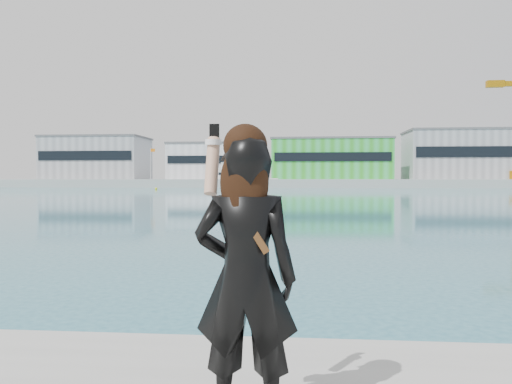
% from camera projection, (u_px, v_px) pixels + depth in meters
% --- Properties ---
extents(far_quay, '(320.00, 40.00, 2.00)m').
position_uv_depth(far_quay, '(300.00, 183.00, 133.04)').
color(far_quay, '#9E9E99').
rests_on(far_quay, ground).
extents(warehouse_grey_left, '(26.52, 16.36, 11.50)m').
position_uv_depth(warehouse_grey_left, '(97.00, 158.00, 135.70)').
color(warehouse_grey_left, gray).
rests_on(warehouse_grey_left, far_quay).
extents(warehouse_white, '(24.48, 15.35, 9.50)m').
position_uv_depth(warehouse_white, '(217.00, 161.00, 132.81)').
color(warehouse_white, silver).
rests_on(warehouse_white, far_quay).
extents(warehouse_green, '(30.60, 16.36, 10.50)m').
position_uv_depth(warehouse_green, '(330.00, 159.00, 130.14)').
color(warehouse_green, green).
rests_on(warehouse_green, far_quay).
extents(warehouse_grey_right, '(25.50, 15.35, 12.50)m').
position_uv_depth(warehouse_grey_right, '(457.00, 155.00, 127.28)').
color(warehouse_grey_right, gray).
rests_on(warehouse_grey_right, far_quay).
extents(flagpole_left, '(1.28, 0.16, 8.00)m').
position_uv_depth(flagpole_left, '(151.00, 161.00, 127.28)').
color(flagpole_left, silver).
rests_on(flagpole_left, far_quay).
extents(flagpole_right, '(1.28, 0.16, 8.00)m').
position_uv_depth(flagpole_right, '(390.00, 161.00, 121.97)').
color(flagpole_right, silver).
rests_on(flagpole_right, far_quay).
extents(motor_yacht, '(17.61, 9.62, 7.92)m').
position_uv_depth(motor_yacht, '(239.00, 178.00, 119.55)').
color(motor_yacht, silver).
rests_on(motor_yacht, ground).
extents(buoy_far, '(0.50, 0.50, 0.50)m').
position_uv_depth(buoy_far, '(156.00, 190.00, 98.97)').
color(buoy_far, '#EAEC0C').
rests_on(buoy_far, ground).
extents(woman, '(0.63, 0.41, 1.81)m').
position_uv_depth(woman, '(245.00, 270.00, 2.99)').
color(woman, black).
rests_on(woman, near_quay).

